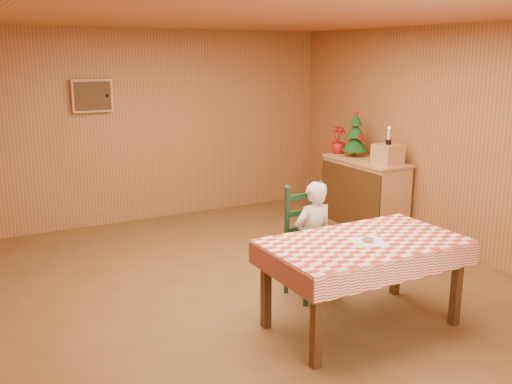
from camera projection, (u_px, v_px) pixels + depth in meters
ground at (266, 289)px, 5.65m from camera, size 6.00×6.00×0.00m
cabin_walls at (240, 100)px, 5.67m from camera, size 5.10×6.05×2.65m
dining_table at (363, 250)px, 4.73m from camera, size 1.66×0.96×0.77m
ladder_chair at (310, 244)px, 5.44m from camera, size 0.44×0.40×1.08m
seated_child at (313, 240)px, 5.38m from camera, size 0.41×0.27×1.12m
napkin at (368, 242)px, 4.67m from camera, size 0.32×0.32×0.00m
donut at (368, 240)px, 4.66m from camera, size 0.09×0.09×0.03m
shelf_unit at (364, 194)px, 7.57m from camera, size 0.54×1.24×0.93m
crate at (388, 154)px, 7.09m from camera, size 0.32×0.32×0.25m
christmas_tree at (355, 136)px, 7.61m from camera, size 0.34×0.34×0.62m
flower_arrangement at (338, 140)px, 7.86m from camera, size 0.24×0.24×0.37m
candle_set at (389, 139)px, 7.05m from camera, size 0.07×0.07×0.22m
storage_bin at (405, 244)px, 6.31m from camera, size 0.57×0.57×0.44m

